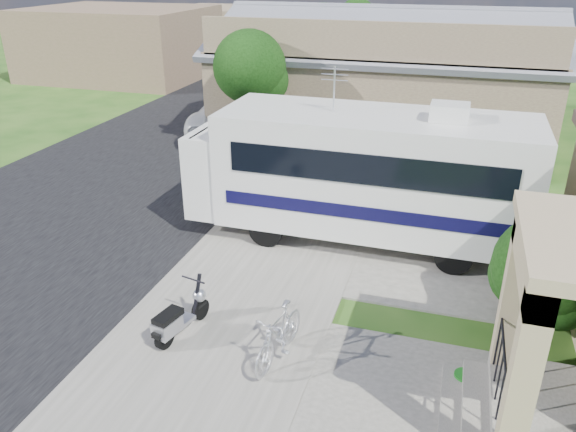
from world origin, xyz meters
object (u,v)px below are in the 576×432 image
(van, at_px, (280,78))
(garden_hose, at_px, (465,380))
(pickup_truck, at_px, (234,113))
(motorhome, at_px, (361,171))
(bicycle, at_px, (279,337))
(shrub, at_px, (552,263))
(scooter, at_px, (179,318))

(van, bearing_deg, garden_hose, -66.16)
(pickup_truck, xyz_separation_m, van, (-0.47, 7.60, 0.01))
(motorhome, xyz_separation_m, van, (-7.10, 15.59, -0.98))
(motorhome, distance_m, bicycle, 5.46)
(garden_hose, bearing_deg, van, 115.67)
(shrub, bearing_deg, motorhome, 146.09)
(shrub, relative_size, scooter, 1.82)
(motorhome, height_order, van, motorhome)
(shrub, xyz_separation_m, pickup_truck, (-10.76, 10.76, -0.56))
(shrub, xyz_separation_m, scooter, (-6.58, -2.41, -0.96))
(pickup_truck, xyz_separation_m, garden_hose, (9.39, -12.91, -0.77))
(bicycle, bearing_deg, garden_hose, 15.72)
(van, bearing_deg, scooter, -79.21)
(motorhome, distance_m, scooter, 5.90)
(motorhome, bearing_deg, garden_hose, -60.22)
(bicycle, xyz_separation_m, van, (-6.66, 20.87, 0.34))
(scooter, distance_m, pickup_truck, 13.83)
(motorhome, distance_m, garden_hose, 5.91)
(scooter, height_order, bicycle, scooter)
(motorhome, relative_size, bicycle, 4.85)
(motorhome, xyz_separation_m, bicycle, (-0.44, -5.28, -1.32))
(motorhome, relative_size, shrub, 3.03)
(scooter, bearing_deg, bicycle, 9.83)
(motorhome, height_order, bicycle, motorhome)
(shrub, distance_m, van, 21.53)
(shrub, bearing_deg, bicycle, -151.27)
(motorhome, height_order, shrub, motorhome)
(shrub, xyz_separation_m, van, (-11.23, 18.37, -0.55))
(scooter, xyz_separation_m, garden_hose, (5.21, 0.26, -0.37))
(pickup_truck, relative_size, garden_hose, 16.36)
(shrub, relative_size, pickup_truck, 0.45)
(pickup_truck, bearing_deg, van, -98.19)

